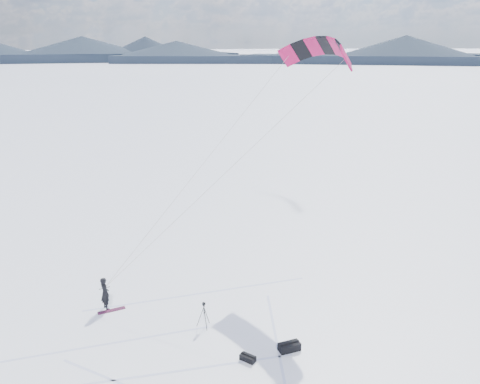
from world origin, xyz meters
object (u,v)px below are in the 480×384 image
object	(u,v)px
snowkiter	(106,308)
gear_bag_a	(289,347)
gear_bag_b	(248,358)
snowboard	(112,310)
tripod	(204,311)

from	to	relation	value
snowkiter	gear_bag_a	world-z (taller)	snowkiter
gear_bag_a	gear_bag_b	world-z (taller)	gear_bag_a
gear_bag_a	gear_bag_b	xyz separation A→B (m)	(-1.99, -0.07, -0.05)
snowboard	gear_bag_a	world-z (taller)	gear_bag_a
tripod	gear_bag_b	distance (m)	3.36
snowboard	gear_bag_b	world-z (taller)	gear_bag_b
snowkiter	gear_bag_a	distance (m)	9.74
snowboard	tripod	bearing A→B (deg)	-41.18
gear_bag_a	gear_bag_b	size ratio (longest dim) A/B	1.32
snowkiter	snowboard	distance (m)	0.38
snowkiter	snowboard	world-z (taller)	snowkiter
snowkiter	tripod	size ratio (longest dim) A/B	1.37
tripod	gear_bag_a	xyz separation A→B (m)	(3.13, -3.01, -0.65)
tripod	gear_bag_a	distance (m)	4.39
snowboard	gear_bag_a	xyz separation A→B (m)	(7.29, -5.88, 0.17)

